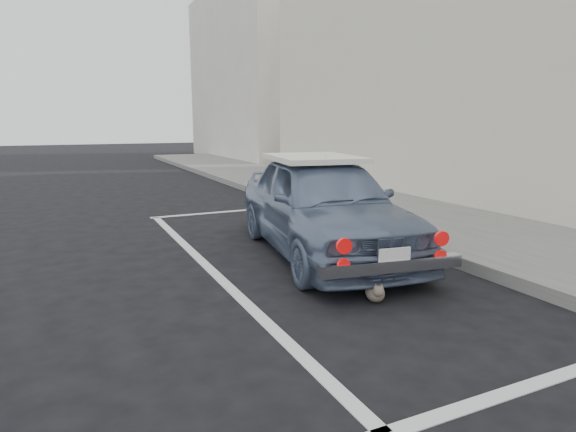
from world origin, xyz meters
name	(u,v)px	position (x,y,z in m)	size (l,w,h in m)	color
ground	(443,362)	(0.00, 0.00, 0.00)	(80.00, 80.00, 0.00)	black
sidewalk	(517,245)	(3.20, 2.00, 0.07)	(2.80, 40.00, 0.15)	#62625D
shop_building	(560,28)	(6.33, 4.00, 3.49)	(3.50, 18.00, 7.00)	beige
building_far	(253,75)	(6.35, 20.00, 4.00)	(3.50, 10.00, 8.00)	beige
pline_rear	(550,379)	(0.50, -0.50, 0.00)	(3.00, 0.12, 0.01)	silver
pline_front	(228,212)	(0.50, 6.50, 0.00)	(3.00, 0.12, 0.01)	silver
pline_side	(209,268)	(-0.90, 3.00, 0.00)	(0.12, 7.00, 0.01)	silver
retro_coupe	(323,204)	(0.68, 3.02, 0.67)	(2.15, 4.10, 1.33)	slate
cat	(375,292)	(0.27, 1.23, 0.10)	(0.28, 0.39, 0.23)	#756459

